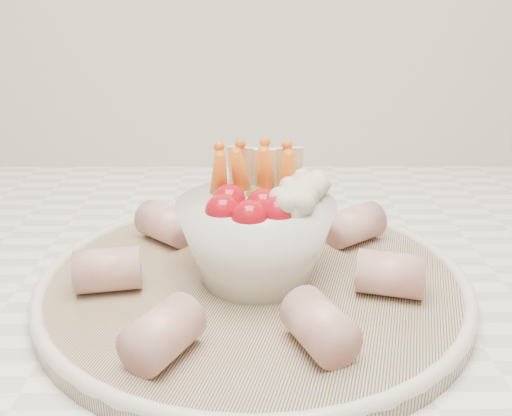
{
  "coord_description": "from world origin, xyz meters",
  "views": [
    {
      "loc": [
        0.16,
        0.91,
        1.18
      ],
      "look_at": [
        0.16,
        1.36,
        1.0
      ],
      "focal_mm": 40.0,
      "sensor_mm": 36.0,
      "label": 1
    }
  ],
  "objects": [
    {
      "name": "cured_meat_rolls",
      "position": [
        0.16,
        1.37,
        0.95
      ],
      "size": [
        0.3,
        0.32,
        0.04
      ],
      "color": "#AF5050",
      "rests_on": "serving_platter"
    },
    {
      "name": "serving_platter",
      "position": [
        0.16,
        1.37,
        0.93
      ],
      "size": [
        0.47,
        0.47,
        0.02
      ],
      "color": "navy",
      "rests_on": "kitchen_counter"
    },
    {
      "name": "veggie_bowl",
      "position": [
        0.17,
        1.36,
        0.98
      ],
      "size": [
        0.14,
        0.14,
        0.12
      ],
      "color": "white",
      "rests_on": "serving_platter"
    }
  ]
}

